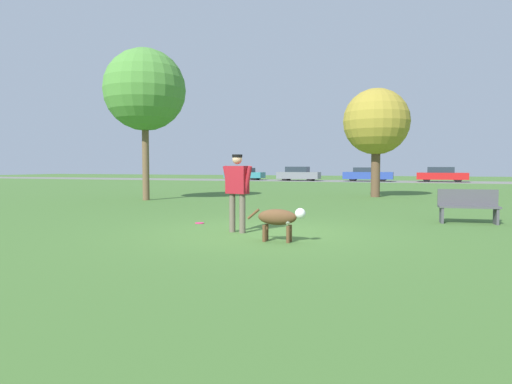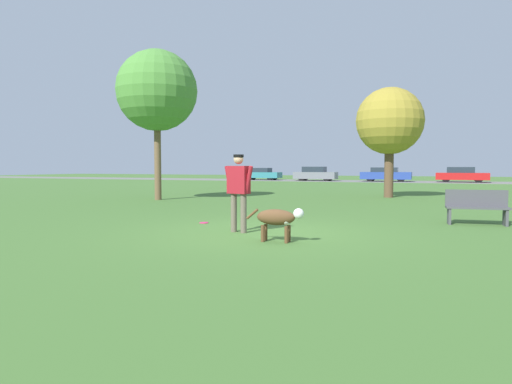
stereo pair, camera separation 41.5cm
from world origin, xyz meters
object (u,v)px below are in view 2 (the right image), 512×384
tree_mid_center (390,122)px  park_bench (477,206)px  parked_car_blue (386,174)px  tree_near_left (157,91)px  frisbee (204,223)px  dog (278,218)px  parked_car_grey (315,174)px  person (239,186)px  parked_car_red (462,175)px  parked_car_teal (261,174)px

tree_mid_center → park_bench: 10.15m
parked_car_blue → tree_mid_center: bearing=-84.2°
tree_near_left → parked_car_blue: size_ratio=1.38×
frisbee → parked_car_blue: bearing=88.2°
dog → parked_car_grey: parked_car_grey is taller
person → tree_mid_center: (1.94, 12.57, 2.43)m
tree_mid_center → parked_car_red: tree_mid_center is taller
person → frisbee: bearing=155.9°
dog → person: bearing=142.6°
tree_near_left → park_bench: 13.19m
dog → parked_car_blue: 35.75m
tree_near_left → parked_car_red: tree_near_left is taller
tree_mid_center → tree_near_left: tree_near_left is taller
dog → frisbee: bearing=141.4°
person → park_bench: 5.89m
parked_car_grey → parked_car_red: parked_car_grey is taller
dog → park_bench: park_bench is taller
person → frisbee: person is taller
tree_mid_center → parked_car_blue: tree_mid_center is taller
dog → tree_mid_center: size_ratio=0.23×
dog → parked_car_blue: size_ratio=0.25×
parked_car_teal → tree_near_left: bearing=-78.5°
frisbee → parked_car_red: (7.53, 34.01, 0.66)m
tree_mid_center → parked_car_red: 23.12m
tree_mid_center → frisbee: bearing=-106.5°
dog → park_bench: bearing=47.5°
person → dog: (1.18, -0.86, -0.55)m
person → parked_car_red: size_ratio=0.38×
tree_near_left → park_bench: bearing=-19.4°
parked_car_blue → tree_near_left: bearing=-103.7°
tree_near_left → parked_car_blue: bearing=76.4°
tree_mid_center → parked_car_blue: 22.57m
dog → tree_mid_center: tree_mid_center is taller
person → park_bench: size_ratio=1.17×
parked_car_grey → park_bench: bearing=-68.9°
parked_car_grey → parked_car_red: bearing=2.8°
frisbee → parked_car_grey: parked_car_grey is taller
parked_car_teal → park_bench: parked_car_teal is taller
parked_car_red → tree_near_left: bearing=-113.7°
park_bench → dog: bearing=-135.9°
dog → tree_mid_center: 13.78m
park_bench → parked_car_red: bearing=83.2°
person → tree_mid_center: tree_mid_center is taller
parked_car_teal → parked_car_grey: size_ratio=0.98×
tree_mid_center → tree_near_left: bearing=-150.3°
person → parked_car_blue: (-0.37, 34.85, -0.34)m
tree_mid_center → parked_car_blue: bearing=95.9°
parked_car_grey → park_bench: size_ratio=2.88×
dog → parked_car_grey: bearing=101.7°
park_bench → tree_mid_center: bearing=102.8°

